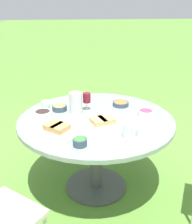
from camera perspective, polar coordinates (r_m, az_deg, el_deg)
name	(u,v)px	position (r m, az deg, el deg)	size (l,w,h in m)	color
ground_plane	(96,186)	(2.85, 0.00, -14.81)	(40.00, 40.00, 0.00)	#5B8C38
dining_table	(96,129)	(2.52, 0.00, -3.53)	(1.37, 1.37, 0.73)	#4C4C51
water_pitcher	(76,103)	(2.57, -4.12, 1.92)	(0.13, 0.12, 0.19)	silver
wine_glass	(87,98)	(2.60, -1.89, 2.78)	(0.07, 0.07, 0.17)	silver
platter_bread_main	(105,122)	(2.35, 1.76, -2.01)	(0.31, 0.38, 0.06)	white
platter_charcuterie	(59,129)	(2.23, -7.63, -3.54)	(0.36, 0.38, 0.07)	white
bowl_fries	(59,108)	(2.66, -7.43, 0.89)	(0.14, 0.14, 0.05)	#334256
bowl_salad	(80,142)	(2.03, -3.29, -6.06)	(0.10, 0.10, 0.06)	#334256
bowl_olives	(43,114)	(2.53, -10.76, -0.38)	(0.16, 0.16, 0.06)	white
bowl_dip_red	(146,113)	(2.55, 10.10, -0.16)	(0.14, 0.14, 0.05)	white
bowl_dip_cream	(147,131)	(2.20, 10.41, -3.91)	(0.17, 0.17, 0.07)	white
bowl_roasted_veg	(121,104)	(2.76, 5.04, 1.72)	(0.16, 0.16, 0.04)	#334256
cup_water_near	(128,130)	(2.15, 6.44, -3.75)	(0.08, 0.08, 0.11)	silver
cup_water_far	(46,106)	(2.67, -10.21, 1.26)	(0.08, 0.08, 0.09)	silver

